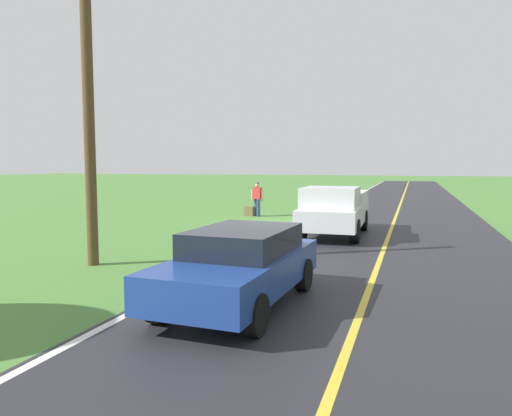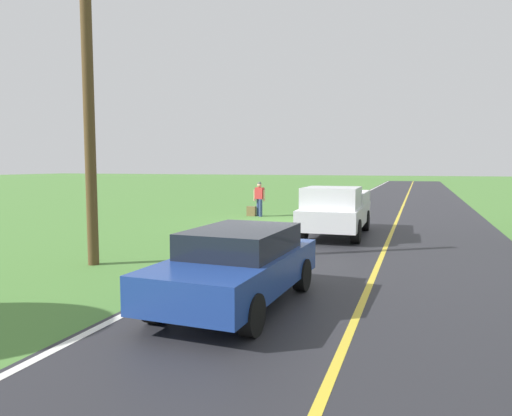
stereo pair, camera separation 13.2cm
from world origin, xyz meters
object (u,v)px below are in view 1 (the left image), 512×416
object	(u,v)px
suitcase_carried	(249,211)
sedan_ahead_same_lane	(240,264)
pickup_truck_passing	(334,210)
hitchhiker_walking	(257,197)
utility_pole_roadside	(89,108)

from	to	relation	value
suitcase_carried	sedan_ahead_same_lane	bearing A→B (deg)	22.23
pickup_truck_passing	sedan_ahead_same_lane	xyz separation A→B (m)	(0.26, 9.08, -0.21)
suitcase_carried	sedan_ahead_same_lane	world-z (taller)	sedan_ahead_same_lane
sedan_ahead_same_lane	hitchhiker_walking	bearing A→B (deg)	-72.83
utility_pole_roadside	pickup_truck_passing	bearing A→B (deg)	-125.94
suitcase_carried	pickup_truck_passing	bearing A→B (deg)	47.35
pickup_truck_passing	sedan_ahead_same_lane	bearing A→B (deg)	88.33
hitchhiker_walking	suitcase_carried	distance (m)	0.85
suitcase_carried	utility_pole_roadside	size ratio (longest dim) A/B	0.06
pickup_truck_passing	sedan_ahead_same_lane	size ratio (longest dim) A/B	1.22
utility_pole_roadside	suitcase_carried	bearing A→B (deg)	-89.66
suitcase_carried	pickup_truck_passing	world-z (taller)	pickup_truck_passing
hitchhiker_walking	pickup_truck_passing	world-z (taller)	pickup_truck_passing
sedan_ahead_same_lane	utility_pole_roadside	xyz separation A→B (m)	(4.84, -2.04, 3.27)
hitchhiker_walking	sedan_ahead_same_lane	distance (m)	15.20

